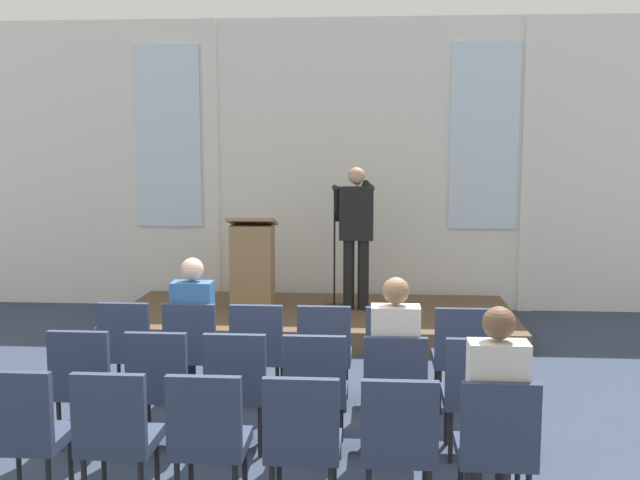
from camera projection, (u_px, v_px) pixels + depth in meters
ground_plane at (277, 452)px, 5.71m from camera, size 14.25×14.25×0.00m
rear_partition at (325, 164)px, 10.53m from camera, size 10.97×0.14×4.02m
stage_platform at (316, 320)px, 9.41m from camera, size 4.86×2.17×0.25m
speaker at (356, 227)px, 9.36m from camera, size 0.51×0.69×1.78m
mic_stand at (334, 281)px, 9.56m from camera, size 0.28×0.28×1.55m
lectern at (252, 264)px, 9.53m from camera, size 0.60×0.48×1.16m
chair_r0_c0 at (128, 345)px, 6.74m from camera, size 0.46×0.44×0.94m
chair_r0_c1 at (193, 346)px, 6.69m from camera, size 0.46×0.44×0.94m
audience_r0_c1 at (194, 322)px, 6.75m from camera, size 0.36×0.39×1.32m
chair_r0_c2 at (258, 347)px, 6.65m from camera, size 0.46×0.44×0.94m
chair_r0_c3 at (325, 349)px, 6.61m from camera, size 0.46×0.44×0.94m
chair_r0_c4 at (392, 350)px, 6.56m from camera, size 0.46×0.44×0.94m
chair_r0_c5 at (460, 352)px, 6.52m from camera, size 0.46×0.44×0.94m
chair_r1_c0 at (85, 380)px, 5.75m from camera, size 0.46×0.44×0.94m
chair_r1_c1 at (161, 381)px, 5.71m from camera, size 0.46×0.44×0.94m
chair_r1_c2 at (238, 383)px, 5.66m from camera, size 0.46×0.44×0.94m
chair_r1_c3 at (316, 385)px, 5.62m from camera, size 0.46×0.44×0.94m
chair_r1_c4 at (395, 387)px, 5.58m from camera, size 0.46×0.44×0.94m
audience_r1_c4 at (395, 356)px, 5.63m from camera, size 0.36×0.39×1.35m
chair_r1_c5 at (475, 389)px, 5.53m from camera, size 0.46×0.44×0.94m
chair_r2_c0 at (25, 429)px, 4.76m from camera, size 0.46×0.44×0.94m
chair_r2_c1 at (116, 431)px, 4.72m from camera, size 0.46×0.44×0.94m
chair_r2_c2 at (209, 434)px, 4.68m from camera, size 0.46×0.44×0.94m
chair_r2_c3 at (303, 437)px, 4.63m from camera, size 0.46×0.44×0.94m
chair_r2_c4 at (399, 439)px, 4.59m from camera, size 0.46×0.44×0.94m
chair_r2_c5 at (497, 442)px, 4.55m from camera, size 0.46×0.44×0.94m
audience_r2_c5 at (496, 403)px, 4.60m from camera, size 0.36×0.39×1.36m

